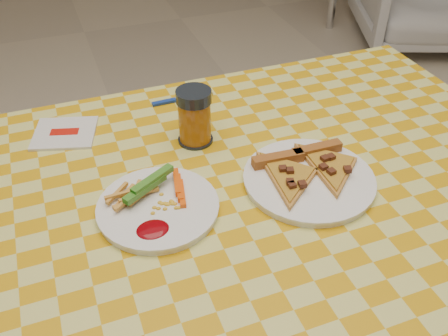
{
  "coord_description": "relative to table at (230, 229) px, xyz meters",
  "views": [
    {
      "loc": [
        -0.24,
        -0.61,
        1.34
      ],
      "look_at": [
        0.01,
        0.06,
        0.78
      ],
      "focal_mm": 40.0,
      "sensor_mm": 36.0,
      "label": 1
    }
  ],
  "objects": [
    {
      "name": "table",
      "position": [
        0.0,
        0.0,
        0.0
      ],
      "size": [
        1.28,
        0.88,
        0.76
      ],
      "color": "silver",
      "rests_on": "ground"
    },
    {
      "name": "plate_left",
      "position": [
        -0.13,
        0.02,
        0.08
      ],
      "size": [
        0.25,
        0.25,
        0.01
      ],
      "primitive_type": "cylinder",
      "rotation": [
        0.0,
        0.0,
        -0.25
      ],
      "color": "white",
      "rests_on": "table"
    },
    {
      "name": "plate_right",
      "position": [
        0.15,
        -0.01,
        0.08
      ],
      "size": [
        0.31,
        0.31,
        0.01
      ],
      "primitive_type": "cylinder",
      "rotation": [
        0.0,
        0.0,
        0.4
      ],
      "color": "white",
      "rests_on": "table"
    },
    {
      "name": "fries_veggies",
      "position": [
        -0.13,
        0.03,
        0.1
      ],
      "size": [
        0.16,
        0.15,
        0.04
      ],
      "color": "#EABB4A",
      "rests_on": "plate_left"
    },
    {
      "name": "pizza_slices",
      "position": [
        0.15,
        0.01,
        0.09
      ],
      "size": [
        0.21,
        0.2,
        0.02
      ],
      "color": "#C0783B",
      "rests_on": "plate_right"
    },
    {
      "name": "drink_glass",
      "position": [
        -0.0,
        0.19,
        0.13
      ],
      "size": [
        0.07,
        0.07,
        0.12
      ],
      "color": "black",
      "rests_on": "table"
    },
    {
      "name": "napkin",
      "position": [
        -0.25,
        0.31,
        0.08
      ],
      "size": [
        0.15,
        0.14,
        0.01
      ],
      "rotation": [
        0.0,
        0.0,
        -0.29
      ],
      "color": "silver",
      "rests_on": "table"
    },
    {
      "name": "fork",
      "position": [
        0.02,
        0.36,
        0.08
      ],
      "size": [
        0.14,
        0.02,
        0.01
      ],
      "rotation": [
        0.0,
        0.0,
        0.03
      ],
      "color": "navy",
      "rests_on": "table"
    }
  ]
}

